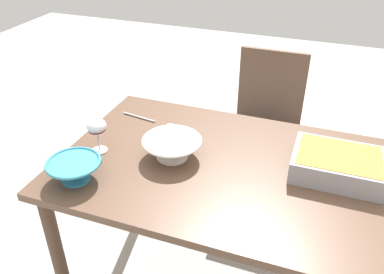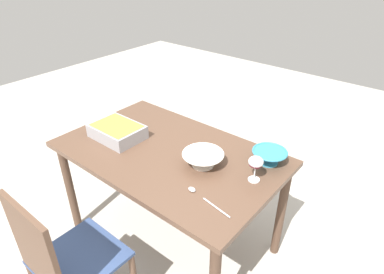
{
  "view_description": "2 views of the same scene",
  "coord_description": "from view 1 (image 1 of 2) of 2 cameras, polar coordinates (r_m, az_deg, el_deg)",
  "views": [
    {
      "loc": [
        0.28,
        -1.25,
        1.68
      ],
      "look_at": [
        -0.18,
        0.01,
        0.84
      ],
      "focal_mm": 37.67,
      "sensor_mm": 36.0,
      "label": 1
    },
    {
      "loc": [
        -1.19,
        1.23,
        1.85
      ],
      "look_at": [
        -0.11,
        -0.1,
        0.85
      ],
      "focal_mm": 30.98,
      "sensor_mm": 36.0,
      "label": 2
    }
  ],
  "objects": [
    {
      "name": "chair",
      "position": [
        2.36,
        10.21,
        1.53
      ],
      "size": [
        0.4,
        0.4,
        0.92
      ],
      "color": "#334772",
      "rests_on": "ground_plane"
    },
    {
      "name": "mixing_bowl",
      "position": [
        1.54,
        -16.31,
        -4.4
      ],
      "size": [
        0.2,
        0.2,
        0.08
      ],
      "color": "teal",
      "rests_on": "dining_table"
    },
    {
      "name": "wine_glass",
      "position": [
        1.65,
        -13.35,
        1.25
      ],
      "size": [
        0.08,
        0.08,
        0.15
      ],
      "color": "white",
      "rests_on": "dining_table"
    },
    {
      "name": "small_bowl",
      "position": [
        1.6,
        -2.84,
        -1.43
      ],
      "size": [
        0.24,
        0.24,
        0.08
      ],
      "color": "white",
      "rests_on": "dining_table"
    },
    {
      "name": "casserole_dish",
      "position": [
        1.6,
        19.93,
        -3.58
      ],
      "size": [
        0.33,
        0.24,
        0.09
      ],
      "color": "#99999E",
      "rests_on": "dining_table"
    },
    {
      "name": "dining_table",
      "position": [
        1.63,
        5.79,
        -6.75
      ],
      "size": [
        1.37,
        0.85,
        0.75
      ],
      "color": "brown",
      "rests_on": "ground_plane"
    },
    {
      "name": "serving_spoon",
      "position": [
        1.86,
        -4.76,
        2.09
      ],
      "size": [
        0.29,
        0.06,
        0.01
      ],
      "color": "silver",
      "rests_on": "dining_table"
    }
  ]
}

